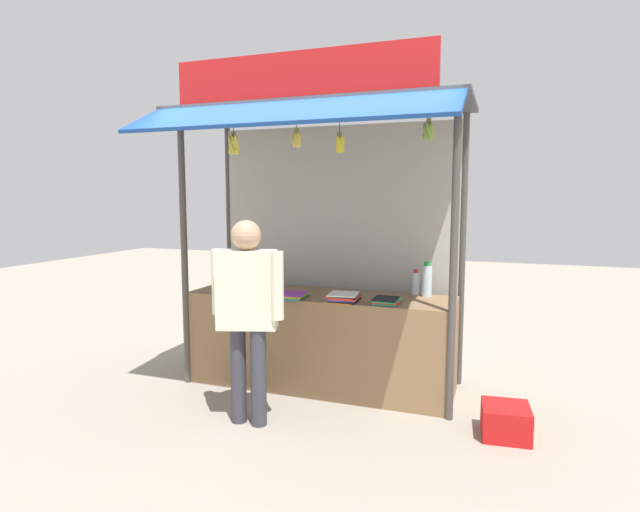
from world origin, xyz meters
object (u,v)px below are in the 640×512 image
(water_bottle_right, at_px, (222,276))
(banana_bunch_inner_left, at_px, (297,139))
(water_bottle_mid_left, at_px, (253,274))
(plastic_crate, at_px, (506,421))
(magazine_stack_left, at_px, (387,301))
(banana_bunch_inner_right, at_px, (428,131))
(water_bottle_far_right, at_px, (427,280))
(vendor_person, at_px, (247,303))
(banana_bunch_rightmost, at_px, (340,144))
(magazine_stack_back_right, at_px, (344,297))
(banana_bunch_leftmost, at_px, (234,144))
(water_bottle_rear_center, at_px, (416,283))
(magazine_stack_front_right, at_px, (292,296))

(water_bottle_right, bearing_deg, banana_bunch_inner_left, -25.03)
(water_bottle_mid_left, bearing_deg, plastic_crate, -17.09)
(magazine_stack_left, distance_m, banana_bunch_inner_left, 1.50)
(magazine_stack_left, height_order, banana_bunch_inner_right, banana_bunch_inner_right)
(water_bottle_far_right, relative_size, vendor_person, 0.20)
(plastic_crate, bearing_deg, water_bottle_right, 168.80)
(banana_bunch_inner_left, bearing_deg, vendor_person, -112.31)
(banana_bunch_rightmost, relative_size, vendor_person, 0.19)
(water_bottle_far_right, distance_m, magazine_stack_back_right, 0.79)
(banana_bunch_leftmost, relative_size, banana_bunch_rightmost, 0.95)
(banana_bunch_inner_left, relative_size, banana_bunch_leftmost, 0.86)
(water_bottle_far_right, distance_m, magazine_stack_left, 0.52)
(banana_bunch_inner_right, height_order, plastic_crate, banana_bunch_inner_right)
(water_bottle_rear_center, xyz_separation_m, banana_bunch_inner_right, (0.18, -0.71, 1.25))
(magazine_stack_front_right, height_order, banana_bunch_rightmost, banana_bunch_rightmost)
(water_bottle_right, xyz_separation_m, banana_bunch_inner_right, (2.02, -0.46, 1.25))
(banana_bunch_inner_left, height_order, banana_bunch_leftmost, same)
(water_bottle_far_right, xyz_separation_m, banana_bunch_leftmost, (-1.53, -0.67, 1.17))
(magazine_stack_left, distance_m, magazine_stack_back_right, 0.36)
(vendor_person, bearing_deg, banana_bunch_leftmost, -71.02)
(banana_bunch_inner_left, bearing_deg, magazine_stack_front_right, 124.32)
(water_bottle_rear_center, distance_m, banana_bunch_rightmost, 1.46)
(water_bottle_mid_left, distance_m, banana_bunch_rightmost, 1.76)
(banana_bunch_inner_left, bearing_deg, banana_bunch_leftmost, -179.91)
(water_bottle_right, height_order, vendor_person, vendor_person)
(magazine_stack_left, relative_size, plastic_crate, 0.81)
(banana_bunch_inner_left, relative_size, banana_bunch_inner_right, 1.05)
(water_bottle_right, bearing_deg, banana_bunch_inner_right, -12.75)
(water_bottle_mid_left, relative_size, banana_bunch_leftmost, 0.80)
(magazine_stack_front_right, bearing_deg, water_bottle_rear_center, 27.49)
(banana_bunch_leftmost, relative_size, plastic_crate, 0.88)
(water_bottle_mid_left, xyz_separation_m, plastic_crate, (2.41, -0.74, -0.85))
(banana_bunch_leftmost, bearing_deg, magazine_stack_left, 10.98)
(banana_bunch_inner_left, distance_m, banana_bunch_inner_right, 1.04)
(magazine_stack_front_right, xyz_separation_m, banana_bunch_inner_left, (0.13, -0.20, 1.31))
(water_bottle_mid_left, height_order, magazine_stack_back_right, water_bottle_mid_left)
(banana_bunch_leftmost, bearing_deg, water_bottle_right, 131.78)
(banana_bunch_inner_right, height_order, vendor_person, banana_bunch_inner_right)
(banana_bunch_rightmost, bearing_deg, banana_bunch_inner_right, -0.03)
(magazine_stack_back_right, relative_size, plastic_crate, 0.87)
(banana_bunch_leftmost, bearing_deg, vendor_person, -53.32)
(banana_bunch_inner_right, relative_size, plastic_crate, 0.71)
(water_bottle_rear_center, height_order, magazine_stack_left, water_bottle_rear_center)
(water_bottle_rear_center, bearing_deg, magazine_stack_left, -108.90)
(water_bottle_rear_center, bearing_deg, plastic_crate, -44.32)
(magazine_stack_back_right, xyz_separation_m, plastic_crate, (1.32, -0.27, -0.77))
(water_bottle_far_right, xyz_separation_m, plastic_crate, (0.69, -0.73, -0.88))
(water_bottle_mid_left, bearing_deg, banana_bunch_inner_right, -20.63)
(magazine_stack_back_right, xyz_separation_m, vendor_person, (-0.54, -0.70, 0.05))
(water_bottle_rear_center, bearing_deg, banana_bunch_rightmost, -124.75)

